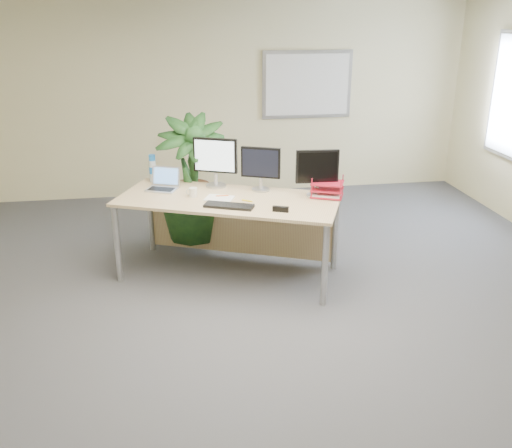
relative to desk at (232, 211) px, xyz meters
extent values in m
plane|color=#434448|center=(0.21, -1.31, -0.65)|extent=(8.00, 8.00, 0.00)
cube|color=beige|center=(0.21, 2.69, 0.70)|extent=(7.00, 0.04, 2.70)
cube|color=#A3A3A7|center=(1.41, 2.66, 0.90)|extent=(1.30, 0.03, 0.95)
cube|color=silver|center=(1.41, 2.64, 0.90)|extent=(1.20, 0.01, 0.85)
cube|color=tan|center=(-0.05, -0.11, 0.16)|extent=(2.35, 1.68, 0.03)
cube|color=tan|center=(0.12, 0.28, -0.25)|extent=(1.91, 0.82, 0.68)
cylinder|color=#A9A9AD|center=(-1.15, -0.08, -0.25)|extent=(0.06, 0.06, 0.80)
cylinder|color=#A9A9AD|center=(0.74, -0.89, -0.25)|extent=(0.06, 0.06, 0.80)
cylinder|color=#A9A9AD|center=(-0.84, 0.66, -0.25)|extent=(0.06, 0.06, 0.80)
cylinder|color=#A9A9AD|center=(1.06, -0.14, -0.25)|extent=(0.06, 0.06, 0.80)
imported|color=#143919|center=(-0.37, 0.61, 0.10)|extent=(0.89, 0.89, 1.50)
cylinder|color=#A9A9AD|center=(-0.13, 0.29, 0.19)|extent=(0.21, 0.21, 0.02)
cylinder|color=#A9A9AD|center=(-0.13, 0.29, 0.26)|extent=(0.04, 0.04, 0.13)
cube|color=black|center=(-0.13, 0.29, 0.51)|extent=(0.44, 0.22, 0.36)
cube|color=white|center=(-0.14, 0.27, 0.51)|extent=(0.39, 0.17, 0.31)
cylinder|color=#A9A9AD|center=(0.31, 0.09, 0.19)|extent=(0.18, 0.18, 0.02)
cylinder|color=#A9A9AD|center=(0.31, 0.09, 0.25)|extent=(0.04, 0.04, 0.11)
cube|color=black|center=(0.31, 0.09, 0.47)|extent=(0.39, 0.19, 0.31)
cube|color=black|center=(0.30, 0.07, 0.47)|extent=(0.34, 0.15, 0.28)
cylinder|color=#A9A9AD|center=(0.83, -0.20, 0.19)|extent=(0.19, 0.19, 0.02)
cylinder|color=#A9A9AD|center=(0.83, -0.20, 0.26)|extent=(0.04, 0.04, 0.12)
cube|color=black|center=(0.83, -0.20, 0.49)|extent=(0.42, 0.06, 0.33)
cube|color=black|center=(0.82, -0.22, 0.49)|extent=(0.38, 0.03, 0.29)
cube|color=silver|center=(-0.69, 0.25, 0.19)|extent=(0.36, 0.31, 0.02)
cube|color=black|center=(-0.70, 0.24, 0.20)|extent=(0.29, 0.23, 0.00)
cube|color=silver|center=(-0.64, 0.37, 0.30)|extent=(0.30, 0.17, 0.20)
cube|color=#5991E6|center=(-0.64, 0.36, 0.30)|extent=(0.26, 0.14, 0.16)
cube|color=black|center=(-0.07, -0.38, 0.19)|extent=(0.49, 0.32, 0.03)
cylinder|color=white|center=(-0.38, -0.01, 0.22)|extent=(0.08, 0.08, 0.09)
torus|color=white|center=(-0.43, -0.01, 0.22)|extent=(0.06, 0.04, 0.06)
cube|color=silver|center=(-0.13, -0.12, 0.18)|extent=(0.32, 0.29, 0.01)
cylinder|color=orange|center=(-0.10, -0.08, 0.20)|extent=(0.13, 0.01, 0.01)
cylinder|color=yellow|center=(0.12, -0.24, 0.19)|extent=(0.10, 0.08, 0.01)
cylinder|color=silver|center=(-0.78, 0.58, 0.29)|extent=(0.07, 0.07, 0.23)
cylinder|color=blue|center=(-0.78, 0.58, 0.44)|extent=(0.07, 0.07, 0.06)
cylinder|color=blue|center=(-0.78, 0.58, 0.30)|extent=(0.08, 0.08, 0.07)
cube|color=#AD152A|center=(0.93, -0.22, 0.19)|extent=(0.37, 0.33, 0.01)
cube|color=#AD152A|center=(0.93, -0.22, 0.26)|extent=(0.37, 0.33, 0.01)
cube|color=#AD152A|center=(0.93, -0.22, 0.32)|extent=(0.37, 0.33, 0.01)
cube|color=silver|center=(0.93, -0.22, 0.21)|extent=(0.34, 0.30, 0.02)
cube|color=black|center=(0.39, -0.58, 0.20)|extent=(0.15, 0.09, 0.05)
camera|label=1|loc=(-0.61, -5.42, 1.96)|focal=40.00mm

